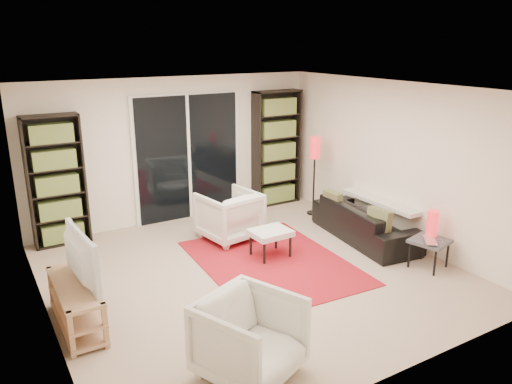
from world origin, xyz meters
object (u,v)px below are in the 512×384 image
(armchair_front, at_px, (250,338))
(ottoman, at_px, (270,234))
(bookshelf_right, at_px, (277,148))
(bookshelf_left, at_px, (56,181))
(floor_lamp, at_px, (315,156))
(tv_stand, at_px, (76,304))
(armchair_back, at_px, (229,215))
(side_table, at_px, (430,243))
(sofa, at_px, (365,221))

(armchair_front, bearing_deg, ottoman, 31.09)
(bookshelf_right, height_order, armchair_front, bookshelf_right)
(bookshelf_left, height_order, floor_lamp, bookshelf_left)
(tv_stand, height_order, armchair_back, armchair_back)
(bookshelf_left, xyz_separation_m, ottoman, (2.44, -2.03, -0.63))
(bookshelf_right, height_order, armchair_back, bookshelf_right)
(ottoman, distance_m, side_table, 2.15)
(tv_stand, height_order, ottoman, tv_stand)
(tv_stand, bearing_deg, bookshelf_right, 31.00)
(tv_stand, bearing_deg, bookshelf_left, 83.00)
(tv_stand, distance_m, ottoman, 2.79)
(sofa, height_order, ottoman, sofa)
(sofa, height_order, floor_lamp, floor_lamp)
(armchair_front, bearing_deg, tv_stand, 103.32)
(bookshelf_right, distance_m, side_table, 3.49)
(sofa, bearing_deg, bookshelf_left, 68.49)
(bookshelf_right, distance_m, armchair_front, 5.14)
(bookshelf_right, relative_size, tv_stand, 1.75)
(armchair_front, xyz_separation_m, ottoman, (1.56, 2.12, -0.04))
(armchair_back, relative_size, ottoman, 1.50)
(floor_lamp, bearing_deg, sofa, -90.78)
(side_table, bearing_deg, tv_stand, 168.22)
(armchair_back, xyz_separation_m, floor_lamp, (1.81, 0.26, 0.68))
(armchair_back, height_order, floor_lamp, floor_lamp)
(bookshelf_right, bearing_deg, ottoman, -124.81)
(sofa, bearing_deg, ottoman, 90.70)
(sofa, distance_m, armchair_front, 3.71)
(ottoman, height_order, side_table, same)
(armchair_back, height_order, ottoman, armchair_back)
(bookshelf_right, height_order, side_table, bookshelf_right)
(bookshelf_left, height_order, ottoman, bookshelf_left)
(bookshelf_left, height_order, sofa, bookshelf_left)
(armchair_front, relative_size, side_table, 1.50)
(bookshelf_left, relative_size, bookshelf_right, 0.93)
(side_table, height_order, floor_lamp, floor_lamp)
(tv_stand, xyz_separation_m, floor_lamp, (4.37, 1.63, 0.79))
(armchair_front, bearing_deg, bookshelf_right, 31.85)
(bookshelf_left, distance_m, sofa, 4.66)
(bookshelf_right, height_order, floor_lamp, bookshelf_right)
(armchair_back, xyz_separation_m, ottoman, (0.18, -0.90, -0.03))
(armchair_back, xyz_separation_m, armchair_front, (-1.38, -3.01, 0.00))
(sofa, xyz_separation_m, side_table, (0.04, -1.21, 0.07))
(bookshelf_left, height_order, armchair_front, bookshelf_left)
(bookshelf_left, xyz_separation_m, armchair_back, (2.26, -1.13, -0.60))
(floor_lamp, bearing_deg, armchair_front, -134.19)
(bookshelf_right, relative_size, armchair_back, 2.53)
(bookshelf_left, distance_m, tv_stand, 2.61)
(bookshelf_left, bearing_deg, armchair_back, -26.56)
(side_table, xyz_separation_m, floor_lamp, (-0.02, 2.55, 0.70))
(armchair_back, bearing_deg, side_table, 119.86)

